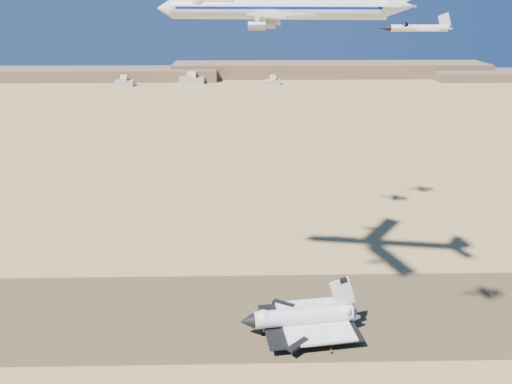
{
  "coord_description": "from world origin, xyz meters",
  "views": [
    {
      "loc": [
        6.03,
        -143.74,
        101.48
      ],
      "look_at": [
        9.3,
        8.0,
        41.74
      ],
      "focal_mm": 35.0,
      "sensor_mm": 36.0,
      "label": 1
    }
  ],
  "objects_px": {
    "crew_c": "(332,345)",
    "chase_jet_f": "(359,3)",
    "crew_b": "(331,351)",
    "chase_jet_a": "(417,28)",
    "crew_a": "(321,337)",
    "chase_jet_e": "(318,5)",
    "shuttle": "(302,318)",
    "carrier_747": "(270,9)"
  },
  "relations": [
    {
      "from": "crew_a",
      "to": "crew_b",
      "type": "bearing_deg",
      "value": -172.75
    },
    {
      "from": "crew_a",
      "to": "carrier_747",
      "type": "bearing_deg",
      "value": 28.83
    },
    {
      "from": "carrier_747",
      "to": "chase_jet_e",
      "type": "height_order",
      "value": "carrier_747"
    },
    {
      "from": "crew_b",
      "to": "chase_jet_e",
      "type": "relative_size",
      "value": 0.12
    },
    {
      "from": "shuttle",
      "to": "chase_jet_e",
      "type": "distance_m",
      "value": 116.52
    },
    {
      "from": "carrier_747",
      "to": "crew_a",
      "type": "distance_m",
      "value": 100.83
    },
    {
      "from": "crew_a",
      "to": "chase_jet_e",
      "type": "distance_m",
      "value": 121.97
    },
    {
      "from": "shuttle",
      "to": "chase_jet_a",
      "type": "relative_size",
      "value": 2.5
    },
    {
      "from": "carrier_747",
      "to": "crew_c",
      "type": "distance_m",
      "value": 102.31
    },
    {
      "from": "shuttle",
      "to": "chase_jet_e",
      "type": "bearing_deg",
      "value": 74.02
    },
    {
      "from": "chase_jet_f",
      "to": "crew_b",
      "type": "bearing_deg",
      "value": -101.13
    },
    {
      "from": "shuttle",
      "to": "crew_a",
      "type": "relative_size",
      "value": 23.13
    },
    {
      "from": "carrier_747",
      "to": "crew_b",
      "type": "height_order",
      "value": "carrier_747"
    },
    {
      "from": "chase_jet_a",
      "to": "crew_a",
      "type": "bearing_deg",
      "value": 124.33
    },
    {
      "from": "crew_b",
      "to": "carrier_747",
      "type": "bearing_deg",
      "value": 14.86
    },
    {
      "from": "crew_c",
      "to": "chase_jet_f",
      "type": "distance_m",
      "value": 134.17
    },
    {
      "from": "carrier_747",
      "to": "chase_jet_f",
      "type": "distance_m",
      "value": 75.2
    },
    {
      "from": "carrier_747",
      "to": "crew_c",
      "type": "xyz_separation_m",
      "value": [
        19.21,
        -25.22,
        -97.27
      ]
    },
    {
      "from": "chase_jet_f",
      "to": "crew_a",
      "type": "bearing_deg",
      "value": -103.47
    },
    {
      "from": "shuttle",
      "to": "chase_jet_f",
      "type": "xyz_separation_m",
      "value": [
        28.63,
        80.95,
        93.85
      ]
    },
    {
      "from": "shuttle",
      "to": "carrier_747",
      "type": "xyz_separation_m",
      "value": [
        -10.69,
        16.86,
        93.04
      ]
    },
    {
      "from": "crew_c",
      "to": "chase_jet_e",
      "type": "distance_m",
      "value": 124.52
    },
    {
      "from": "crew_a",
      "to": "crew_b",
      "type": "xyz_separation_m",
      "value": [
        2.08,
        -7.07,
        0.09
      ]
    },
    {
      "from": "chase_jet_f",
      "to": "carrier_747",
      "type": "bearing_deg",
      "value": -119.85
    },
    {
      "from": "crew_c",
      "to": "chase_jet_f",
      "type": "xyz_separation_m",
      "value": [
        20.11,
        89.32,
        98.08
      ]
    },
    {
      "from": "shuttle",
      "to": "chase_jet_a",
      "type": "height_order",
      "value": "chase_jet_a"
    },
    {
      "from": "shuttle",
      "to": "carrier_747",
      "type": "bearing_deg",
      "value": 114.98
    },
    {
      "from": "crew_b",
      "to": "crew_c",
      "type": "bearing_deg",
      "value": -35.37
    },
    {
      "from": "crew_a",
      "to": "chase_jet_f",
      "type": "distance_m",
      "value": 131.82
    },
    {
      "from": "carrier_747",
      "to": "chase_jet_e",
      "type": "distance_m",
      "value": 56.33
    },
    {
      "from": "crew_c",
      "to": "chase_jet_e",
      "type": "relative_size",
      "value": 0.11
    },
    {
      "from": "crew_a",
      "to": "chase_jet_e",
      "type": "xyz_separation_m",
      "value": [
        4.8,
        73.14,
        97.49
      ]
    },
    {
      "from": "crew_a",
      "to": "chase_jet_a",
      "type": "distance_m",
      "value": 97.1
    },
    {
      "from": "chase_jet_e",
      "to": "chase_jet_f",
      "type": "height_order",
      "value": "chase_jet_f"
    },
    {
      "from": "chase_jet_f",
      "to": "chase_jet_a",
      "type": "bearing_deg",
      "value": -93.59
    },
    {
      "from": "chase_jet_a",
      "to": "chase_jet_e",
      "type": "xyz_separation_m",
      "value": [
        -8.62,
        92.07,
        3.2
      ]
    },
    {
      "from": "shuttle",
      "to": "crew_c",
      "type": "relative_size",
      "value": 22.8
    },
    {
      "from": "chase_jet_e",
      "to": "chase_jet_f",
      "type": "relative_size",
      "value": 0.99
    },
    {
      "from": "chase_jet_a",
      "to": "chase_jet_e",
      "type": "bearing_deg",
      "value": 94.35
    },
    {
      "from": "carrier_747",
      "to": "crew_b",
      "type": "distance_m",
      "value": 102.79
    },
    {
      "from": "crew_a",
      "to": "crew_c",
      "type": "bearing_deg",
      "value": -155.07
    },
    {
      "from": "shuttle",
      "to": "chase_jet_f",
      "type": "height_order",
      "value": "chase_jet_f"
    }
  ]
}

